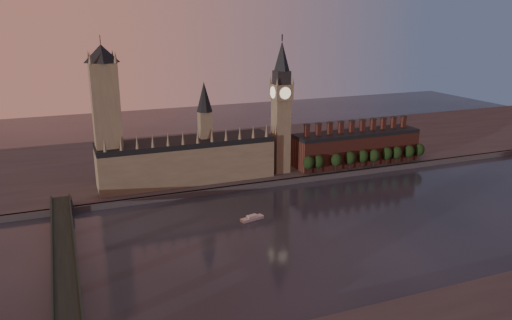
{
  "coord_description": "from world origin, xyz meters",
  "views": [
    {
      "loc": [
        -149.52,
        -237.4,
        123.78
      ],
      "look_at": [
        -32.93,
        55.0,
        32.91
      ],
      "focal_mm": 35.0,
      "sensor_mm": 36.0,
      "label": 1
    }
  ],
  "objects_px": {
    "victoria_tower": "(106,114)",
    "river_boat": "(252,218)",
    "big_ben": "(281,106)",
    "westminster_bridge": "(65,268)"
  },
  "relations": [
    {
      "from": "victoria_tower",
      "to": "river_boat",
      "type": "xyz_separation_m",
      "value": [
        76.43,
        -79.94,
        -57.9
      ]
    },
    {
      "from": "river_boat",
      "to": "victoria_tower",
      "type": "bearing_deg",
      "value": 119.71
    },
    {
      "from": "river_boat",
      "to": "big_ben",
      "type": "bearing_deg",
      "value": 40.44
    },
    {
      "from": "big_ben",
      "to": "river_boat",
      "type": "bearing_deg",
      "value": -125.56
    },
    {
      "from": "big_ben",
      "to": "river_boat",
      "type": "relative_size",
      "value": 6.61
    },
    {
      "from": "big_ben",
      "to": "river_boat",
      "type": "height_order",
      "value": "big_ben"
    },
    {
      "from": "westminster_bridge",
      "to": "victoria_tower",
      "type": "bearing_deg",
      "value": 73.44
    },
    {
      "from": "victoria_tower",
      "to": "big_ben",
      "type": "height_order",
      "value": "victoria_tower"
    },
    {
      "from": "river_boat",
      "to": "westminster_bridge",
      "type": "bearing_deg",
      "value": -175.28
    },
    {
      "from": "victoria_tower",
      "to": "river_boat",
      "type": "relative_size",
      "value": 6.67
    }
  ]
}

